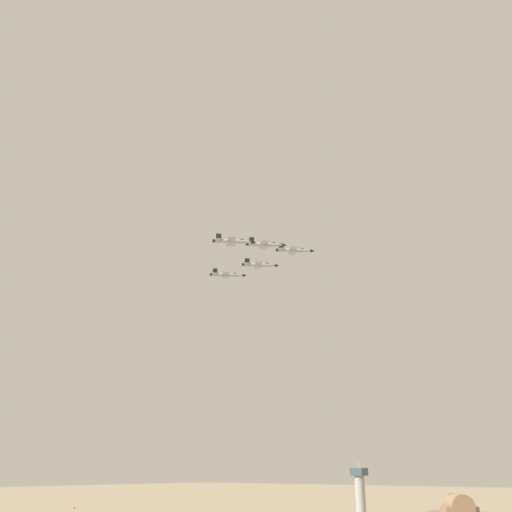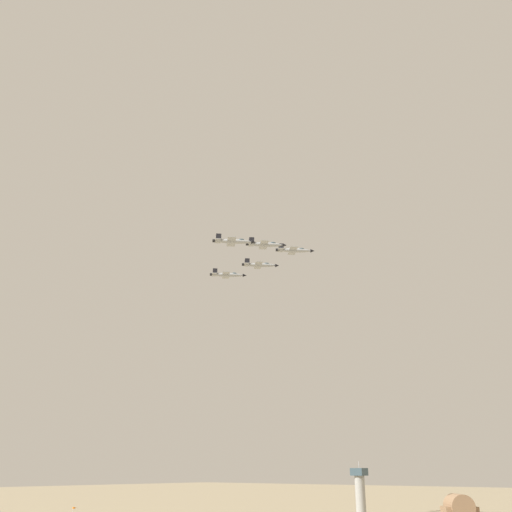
{
  "view_description": "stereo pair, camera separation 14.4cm",
  "coord_description": "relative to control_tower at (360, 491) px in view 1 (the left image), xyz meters",
  "views": [
    {
      "loc": [
        -189.53,
        -140.77,
        20.98
      ],
      "look_at": [
        11.34,
        18.81,
        114.9
      ],
      "focal_mm": 40.98,
      "sensor_mm": 36.0,
      "label": 1
    },
    {
      "loc": [
        -189.44,
        -140.89,
        20.98
      ],
      "look_at": [
        11.34,
        18.81,
        114.9
      ],
      "focal_mm": 40.98,
      "sensor_mm": 36.0,
      "label": 2
    }
  ],
  "objects": [
    {
      "name": "control_tower",
      "position": [
        0.0,
        0.0,
        0.0
      ],
      "size": [
        6.0,
        6.0,
        24.54
      ],
      "color": "#9E9E99",
      "rests_on": "ground"
    },
    {
      "name": "jet_lead",
      "position": [
        -34.51,
        8.66,
        106.63
      ],
      "size": [
        14.56,
        15.3,
        3.92
      ],
      "rotation": [
        0.0,
        0.0,
        5.46
      ],
      "color": "#9EA3A8"
    },
    {
      "name": "jet_left_wingman",
      "position": [
        -35.74,
        28.54,
        103.28
      ],
      "size": [
        14.6,
        14.86,
        3.87
      ],
      "rotation": [
        0.0,
        0.0,
        5.48
      ],
      "color": "#9EA3A8"
    },
    {
      "name": "jet_right_outer",
      "position": [
        -74.14,
        12.65,
        99.95
      ],
      "size": [
        14.6,
        14.98,
        3.89
      ],
      "rotation": [
        0.0,
        0.0,
        5.48
      ],
      "color": "#9EA3A8"
    },
    {
      "name": "windsock",
      "position": [
        -87.12,
        87.29,
        -6.28
      ],
      "size": [
        1.88,
        0.9,
        6.25
      ],
      "color": "silver",
      "rests_on": "ground"
    },
    {
      "name": "jet_right_wingman",
      "position": [
        -54.33,
        10.66,
        104.04
      ],
      "size": [
        14.62,
        15.16,
        3.91
      ],
      "rotation": [
        0.0,
        0.0,
        5.47
      ],
      "color": "#9EA3A8"
    },
    {
      "name": "hangar",
      "position": [
        20.46,
        -36.43,
        -6.95
      ],
      "size": [
        17.2,
        17.2,
        11.0
      ],
      "rotation": [
        0.0,
        0.0,
        5.36
      ],
      "color": "#8C6B4C",
      "rests_on": "ground"
    },
    {
      "name": "jet_left_outer",
      "position": [
        -36.96,
        48.41,
        101.95
      ],
      "size": [
        14.8,
        15.21,
        3.94
      ],
      "rotation": [
        0.0,
        0.0,
        5.48
      ],
      "color": "#9EA3A8"
    }
  ]
}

